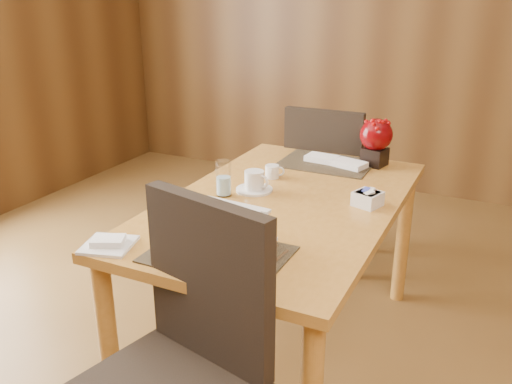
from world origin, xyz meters
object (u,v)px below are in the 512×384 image
at_px(creamer_jug, 272,172).
at_px(far_chair, 328,179).
at_px(near_chair, 181,356).
at_px(sugar_caddy, 368,199).
at_px(berry_decor, 376,139).
at_px(coffee_cup, 254,182).
at_px(bread_plate, 109,245).
at_px(soup_setting, 216,233).
at_px(water_glass, 224,178).
at_px(dining_table, 283,221).

height_order(creamer_jug, far_chair, far_chair).
bearing_deg(near_chair, sugar_caddy, 87.01).
xyz_separation_m(sugar_caddy, berry_decor, (-0.11, 0.54, 0.10)).
relative_size(coffee_cup, bread_plate, 0.98).
height_order(creamer_jug, sugar_caddy, same).
distance_m(berry_decor, bread_plate, 1.42).
height_order(soup_setting, near_chair, near_chair).
height_order(water_glass, berry_decor, berry_decor).
bearing_deg(dining_table, bread_plate, -119.36).
distance_m(sugar_caddy, berry_decor, 0.56).
xyz_separation_m(bread_plate, far_chair, (0.28, 1.54, -0.21)).
relative_size(dining_table, soup_setting, 4.56).
distance_m(dining_table, coffee_cup, 0.21).
distance_m(coffee_cup, near_chair, 0.96).
bearing_deg(coffee_cup, water_glass, -131.85).
xyz_separation_m(dining_table, sugar_caddy, (0.33, 0.09, 0.13)).
bearing_deg(dining_table, near_chair, -86.92).
bearing_deg(bread_plate, soup_setting, 22.24).
bearing_deg(water_glass, far_chair, 80.51).
distance_m(soup_setting, creamer_jug, 0.77).
distance_m(creamer_jug, near_chair, 1.14).
bearing_deg(water_glass, soup_setting, -63.83).
height_order(soup_setting, coffee_cup, soup_setting).
distance_m(coffee_cup, sugar_caddy, 0.49).
bearing_deg(bread_plate, water_glass, 78.77).
bearing_deg(berry_decor, water_glass, -124.39).
relative_size(coffee_cup, sugar_caddy, 1.62).
distance_m(dining_table, water_glass, 0.31).
height_order(creamer_jug, bread_plate, creamer_jug).
height_order(creamer_jug, berry_decor, berry_decor).
bearing_deg(far_chair, soup_setting, 91.49).
distance_m(dining_table, creamer_jug, 0.31).
relative_size(soup_setting, water_glass, 2.15).
distance_m(bread_plate, far_chair, 1.58).
distance_m(creamer_jug, sugar_caddy, 0.51).
height_order(coffee_cup, creamer_jug, coffee_cup).
xyz_separation_m(dining_table, near_chair, (0.05, -0.86, -0.07)).
relative_size(dining_table, creamer_jug, 18.05).
relative_size(coffee_cup, creamer_jug, 1.92).
bearing_deg(far_chair, sugar_caddy, 116.97).
xyz_separation_m(water_glass, berry_decor, (0.47, 0.69, 0.06)).
relative_size(coffee_cup, near_chair, 0.16).
xyz_separation_m(sugar_caddy, bread_plate, (-0.70, -0.75, -0.02)).
distance_m(soup_setting, near_chair, 0.42).
height_order(water_glass, creamer_jug, water_glass).
relative_size(water_glass, creamer_jug, 1.84).
bearing_deg(far_chair, berry_decor, 140.53).
height_order(coffee_cup, far_chair, far_chair).
relative_size(bread_plate, far_chair, 0.17).
distance_m(creamer_jug, berry_decor, 0.56).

